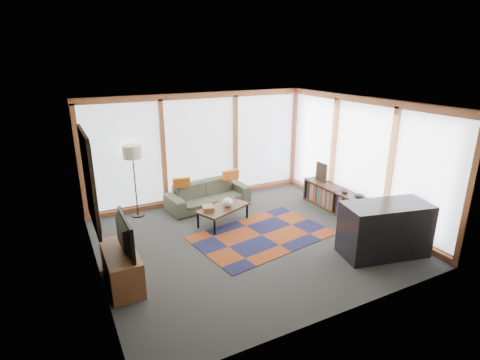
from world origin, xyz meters
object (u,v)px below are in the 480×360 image
sofa (208,195)px  tv_console (122,268)px  bookshelf (339,201)px  television (120,235)px  floor_lamp (135,181)px  bar_counter (385,229)px  coffee_table (223,215)px

sofa → tv_console: size_ratio=1.73×
bookshelf → television: television is taller
television → bookshelf: bearing=-82.1°
floor_lamp → bookshelf: (4.09, -1.92, -0.54)m
television → bar_counter: 4.48m
bookshelf → television: size_ratio=2.21×
sofa → tv_console: (-2.42, -2.34, -0.00)m
floor_lamp → television: size_ratio=1.66×
floor_lamp → coffee_table: floor_lamp is taller
floor_lamp → television: (-0.78, -2.57, 0.04)m
sofa → tv_console: 3.37m
coffee_table → bookshelf: 2.66m
sofa → bar_counter: bar_counter is taller
tv_console → bar_counter: (4.33, -1.18, 0.19)m
sofa → bookshelf: (2.47, -1.72, -0.02)m
sofa → bookshelf: sofa is taller
coffee_table → tv_console: size_ratio=0.97×
coffee_table → tv_console: bearing=-150.8°
sofa → television: size_ratio=2.03×
coffee_table → television: size_ratio=1.14×
sofa → bar_counter: size_ratio=1.30×
bar_counter → bookshelf: bearing=85.8°
coffee_table → bar_counter: 3.20m
floor_lamp → bar_counter: 5.13m
sofa → coffee_table: (-0.09, -1.04, -0.10)m
floor_lamp → tv_console: floor_lamp is taller
coffee_table → tv_console: tv_console is taller
television → floor_lamp: bearing=-16.7°
tv_console → bookshelf: bearing=7.2°
bookshelf → tv_console: 4.93m
bar_counter → coffee_table: bearing=142.2°
television → bar_counter: (4.31, -1.14, -0.37)m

